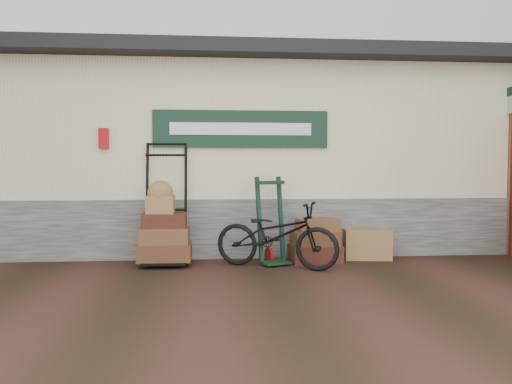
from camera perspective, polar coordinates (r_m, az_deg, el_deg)
ground at (r=6.66m, az=1.38°, el=-9.14°), size 80.00×80.00×0.00m
station_building at (r=9.24m, az=-0.50°, el=4.32°), size 14.40×4.10×3.20m
porter_trolley at (r=7.25m, az=-10.27°, el=-1.11°), size 0.89×0.67×1.78m
green_barrow at (r=7.12m, az=1.78°, el=-3.29°), size 0.55×0.51×1.24m
suitcase_stack at (r=7.34m, az=6.79°, el=-5.48°), size 0.76×0.52×0.64m
wicker_hamper at (r=7.77m, az=12.50°, el=-5.78°), size 0.73×0.52×0.45m
bicycle at (r=6.85m, az=2.34°, el=-4.50°), size 1.28×1.84×1.02m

